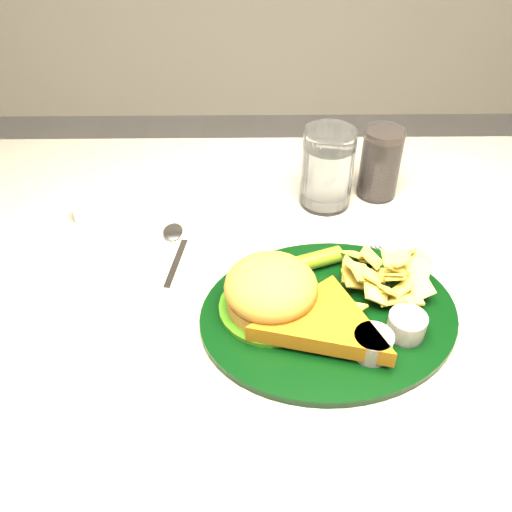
{
  "coord_description": "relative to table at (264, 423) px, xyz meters",
  "views": [
    {
      "loc": [
        -0.02,
        -0.61,
        1.3
      ],
      "look_at": [
        -0.02,
        -0.02,
        0.8
      ],
      "focal_mm": 40.0,
      "sensor_mm": 36.0,
      "label": 1
    }
  ],
  "objects": [
    {
      "name": "water_glass",
      "position": [
        0.1,
        0.18,
        0.44
      ],
      "size": [
        0.11,
        0.11,
        0.13
      ],
      "primitive_type": "cylinder",
      "rotation": [
        0.0,
        0.0,
        -0.43
      ],
      "color": "white",
      "rests_on": "table"
    },
    {
      "name": "wrapped_straw",
      "position": [
        -0.1,
        0.2,
        0.38
      ],
      "size": [
        0.19,
        0.07,
        0.01
      ],
      "primitive_type": null,
      "rotation": [
        0.0,
        0.0,
        -0.01
      ],
      "color": "white",
      "rests_on": "table"
    },
    {
      "name": "dinner_plate",
      "position": [
        0.08,
        -0.09,
        0.41
      ],
      "size": [
        0.39,
        0.34,
        0.08
      ],
      "primitive_type": null,
      "rotation": [
        0.0,
        0.0,
        0.19
      ],
      "color": "black",
      "rests_on": "table"
    },
    {
      "name": "table",
      "position": [
        0.0,
        0.0,
        0.0
      ],
      "size": [
        1.2,
        0.8,
        0.75
      ],
      "primitive_type": null,
      "color": "#A09A90",
      "rests_on": "ground"
    },
    {
      "name": "ramekin",
      "position": [
        -0.29,
        0.14,
        0.39
      ],
      "size": [
        0.05,
        0.05,
        0.03
      ],
      "primitive_type": "cylinder",
      "rotation": [
        0.0,
        0.0,
        0.16
      ],
      "color": "white",
      "rests_on": "table"
    },
    {
      "name": "cola_glass",
      "position": [
        0.19,
        0.2,
        0.44
      ],
      "size": [
        0.07,
        0.07,
        0.12
      ],
      "primitive_type": "cylinder",
      "rotation": [
        0.0,
        0.0,
        -0.0
      ],
      "color": "black",
      "rests_on": "table"
    },
    {
      "name": "fork_napkin",
      "position": [
        0.17,
        -0.07,
        0.38
      ],
      "size": [
        0.21,
        0.23,
        0.01
      ],
      "primitive_type": null,
      "rotation": [
        0.0,
        0.0,
        0.55
      ],
      "color": "white",
      "rests_on": "table"
    },
    {
      "name": "spoon",
      "position": [
        -0.13,
        0.02,
        0.38
      ],
      "size": [
        0.06,
        0.15,
        0.01
      ],
      "primitive_type": null,
      "rotation": [
        0.0,
        0.0,
        -0.16
      ],
      "color": "silver",
      "rests_on": "table"
    }
  ]
}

